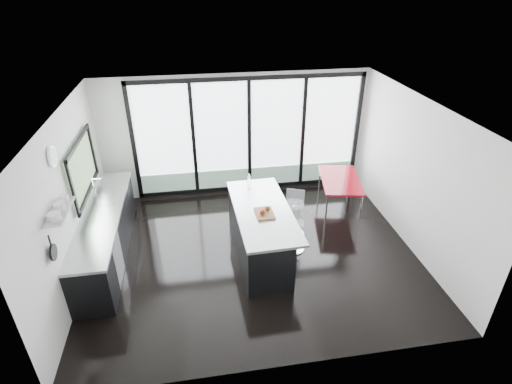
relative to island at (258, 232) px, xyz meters
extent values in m
cube|color=black|center=(-0.09, 0.01, -0.49)|extent=(6.00, 5.00, 0.00)
cube|color=white|center=(-0.09, 0.01, 2.31)|extent=(6.00, 5.00, 0.00)
cube|color=silver|center=(-0.09, 2.51, 0.91)|extent=(6.00, 0.00, 2.80)
cube|color=white|center=(0.21, 2.48, 0.91)|extent=(5.00, 0.02, 2.50)
cube|color=slate|center=(0.21, 2.44, -0.12)|extent=(5.00, 0.02, 0.44)
cube|color=black|center=(-1.04, 2.44, 0.91)|extent=(0.08, 0.04, 2.50)
cube|color=black|center=(0.21, 2.44, 0.91)|extent=(0.08, 0.04, 2.50)
cube|color=black|center=(1.46, 2.44, 0.91)|extent=(0.08, 0.04, 2.50)
cube|color=silver|center=(-0.09, -2.49, 0.91)|extent=(6.00, 0.00, 2.80)
cube|color=silver|center=(-3.09, 0.01, 0.91)|extent=(0.00, 5.00, 2.80)
cube|color=#648557|center=(-3.06, 0.91, 1.11)|extent=(0.02, 1.60, 0.90)
cube|color=#AAADAF|center=(-2.96, -0.84, 1.26)|extent=(0.25, 0.80, 0.03)
cylinder|color=white|center=(-3.06, -0.29, 1.86)|extent=(0.04, 0.30, 0.30)
cylinder|color=black|center=(-3.03, -1.24, 0.86)|extent=(0.03, 0.24, 0.24)
cube|color=silver|center=(2.91, 0.01, 0.91)|extent=(0.00, 5.00, 2.80)
cube|color=black|center=(-2.77, 0.41, -0.05)|extent=(0.65, 3.20, 0.87)
cube|color=#AAADAF|center=(-2.77, 0.41, 0.41)|extent=(0.69, 3.24, 0.05)
cube|color=#AAADAF|center=(-2.77, 0.91, 0.41)|extent=(0.45, 0.48, 0.06)
cylinder|color=silver|center=(-2.92, 0.91, 0.65)|extent=(0.02, 0.02, 0.44)
cube|color=#AAADAF|center=(-2.45, -0.34, -0.07)|extent=(0.03, 0.60, 0.80)
cube|color=black|center=(-0.01, 0.00, -0.04)|extent=(0.85, 2.30, 0.90)
cube|color=#AAADAF|center=(0.08, 0.00, 0.44)|extent=(1.06, 2.37, 0.05)
cube|color=#99673D|center=(0.08, -0.15, 0.48)|extent=(0.32, 0.42, 0.03)
sphere|color=maroon|center=(0.03, -0.21, 0.54)|extent=(0.10, 0.10, 0.09)
sphere|color=#58300D|center=(0.14, -0.10, 0.54)|extent=(0.09, 0.09, 0.09)
cylinder|color=silver|center=(-0.05, 0.78, 0.61)|extent=(0.07, 0.07, 0.29)
cylinder|color=silver|center=(0.69, 0.00, -0.18)|extent=(0.46, 0.46, 0.62)
cylinder|color=silver|center=(0.77, 0.47, -0.12)|extent=(0.61, 0.61, 0.74)
cube|color=maroon|center=(2.01, 1.28, -0.11)|extent=(1.05, 1.52, 0.75)
camera|label=1|loc=(-1.02, -5.94, 4.22)|focal=28.00mm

